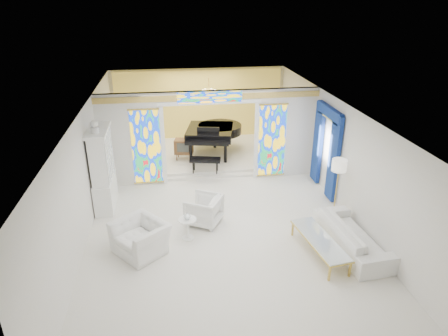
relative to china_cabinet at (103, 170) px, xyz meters
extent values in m
plane|color=silver|center=(3.22, -0.60, -1.17)|extent=(12.00, 12.00, 0.00)
cube|color=white|center=(3.22, -0.60, 1.83)|extent=(7.00, 12.00, 0.02)
cube|color=silver|center=(3.22, 5.40, 0.33)|extent=(7.00, 0.02, 3.00)
cube|color=silver|center=(3.22, -6.60, 0.33)|extent=(7.00, 0.02, 3.00)
cube|color=silver|center=(-0.28, -0.60, 0.33)|extent=(0.02, 12.00, 3.00)
cube|color=silver|center=(6.72, -0.60, 0.33)|extent=(0.02, 12.00, 3.00)
cube|color=silver|center=(0.72, 1.40, 0.33)|extent=(2.00, 0.18, 3.00)
cube|color=silver|center=(5.72, 1.40, 0.33)|extent=(2.00, 0.18, 3.00)
cube|color=silver|center=(3.22, 1.40, 1.63)|extent=(3.00, 0.18, 0.40)
cube|color=white|center=(1.72, 1.30, 0.13)|extent=(0.12, 0.06, 2.60)
cube|color=white|center=(4.72, 1.30, 0.13)|extent=(0.12, 0.06, 2.60)
cube|color=white|center=(3.22, 1.30, 1.48)|extent=(3.24, 0.06, 0.12)
cube|color=#E8C257|center=(3.22, 1.30, 1.65)|extent=(7.00, 0.05, 0.18)
cube|color=gold|center=(1.19, 1.29, 0.13)|extent=(0.90, 0.04, 2.40)
cube|color=gold|center=(5.25, 1.29, 0.13)|extent=(0.90, 0.04, 2.40)
cube|color=gold|center=(3.22, 1.29, 1.65)|extent=(2.00, 0.04, 0.34)
cube|color=silver|center=(3.22, 3.50, -1.08)|extent=(6.80, 3.80, 0.18)
cube|color=gold|center=(3.22, 5.28, 0.33)|extent=(6.70, 0.10, 2.90)
cylinder|color=gold|center=(3.42, 3.40, 1.38)|extent=(0.48, 0.48, 0.30)
cube|color=navy|center=(6.62, -0.55, 0.18)|extent=(0.12, 0.55, 2.60)
cube|color=navy|center=(6.62, 0.75, 0.18)|extent=(0.12, 0.55, 2.60)
cube|color=navy|center=(6.62, 0.10, 1.38)|extent=(0.14, 1.70, 0.30)
cube|color=#DAC24D|center=(6.62, 0.10, 1.21)|extent=(0.12, 1.50, 0.06)
cube|color=white|center=(0.00, 0.00, -0.72)|extent=(0.50, 1.40, 0.90)
cube|color=white|center=(0.00, 0.00, 0.43)|extent=(0.44, 1.30, 1.40)
cube|color=white|center=(0.23, 0.00, 0.43)|extent=(0.01, 1.20, 1.30)
cube|color=white|center=(0.00, 0.00, 1.17)|extent=(0.56, 1.46, 0.08)
cylinder|color=white|center=(0.00, -0.35, 1.29)|extent=(0.22, 0.22, 0.16)
sphere|color=white|center=(0.00, -0.35, 1.45)|extent=(0.20, 0.20, 0.20)
imported|color=white|center=(1.09, -2.42, -0.78)|extent=(1.57, 1.59, 0.78)
imported|color=white|center=(2.72, -1.33, -0.77)|extent=(1.18, 1.17, 0.80)
imported|color=white|center=(6.17, -3.04, -0.81)|extent=(1.15, 2.50, 0.71)
cylinder|color=white|center=(2.24, -2.04, -0.62)|extent=(0.58, 0.58, 0.03)
cylinder|color=white|center=(2.24, -2.04, -0.89)|extent=(0.10, 0.10, 0.53)
cylinder|color=white|center=(2.24, -2.04, -1.16)|extent=(0.39, 0.39, 0.03)
imported|color=white|center=(2.24, -2.04, -0.51)|extent=(0.20, 0.20, 0.19)
cube|color=white|center=(5.29, -3.17, -0.75)|extent=(0.84, 2.00, 0.04)
cube|color=gold|center=(5.29, -3.17, -0.77)|extent=(0.88, 2.04, 0.03)
cube|color=gold|center=(5.17, -4.12, -0.97)|extent=(0.05, 0.05, 0.40)
cube|color=gold|center=(5.67, -4.05, -0.97)|extent=(0.05, 0.05, 0.40)
cube|color=gold|center=(4.91, -2.29, -0.97)|extent=(0.05, 0.05, 0.40)
cube|color=gold|center=(5.41, -2.22, -0.97)|extent=(0.05, 0.05, 0.40)
cylinder|color=gold|center=(6.42, -1.36, -1.15)|extent=(0.35, 0.35, 0.03)
cylinder|color=gold|center=(6.42, -1.36, -0.42)|extent=(0.04, 0.04, 1.50)
cylinder|color=white|center=(6.42, -1.36, 0.32)|extent=(0.50, 0.50, 0.32)
cube|color=black|center=(3.42, 3.25, -0.13)|extent=(1.97, 2.05, 0.32)
cylinder|color=black|center=(3.83, 3.56, -0.13)|extent=(1.93, 1.93, 0.32)
cube|color=black|center=(3.21, 2.25, -0.18)|extent=(1.56, 0.65, 0.11)
cube|color=white|center=(3.19, 2.17, -0.15)|extent=(1.40, 0.41, 0.03)
cube|color=black|center=(3.29, 2.64, 0.12)|extent=(0.78, 0.20, 0.28)
cube|color=black|center=(3.06, 1.59, -0.54)|extent=(1.08, 0.60, 0.09)
cylinder|color=black|center=(2.64, 2.61, -0.64)|extent=(0.13, 0.13, 0.70)
cylinder|color=black|center=(3.86, 2.35, -0.64)|extent=(0.13, 0.13, 0.70)
cylinder|color=black|center=(3.67, 3.89, -0.64)|extent=(0.13, 0.13, 0.70)
cube|color=brown|center=(2.42, 2.86, -0.50)|extent=(0.73, 0.57, 0.52)
cube|color=#363B38|center=(2.37, 2.65, -0.47)|extent=(0.41, 0.11, 0.33)
cone|color=brown|center=(2.14, 2.77, -0.87)|extent=(0.04, 0.04, 0.23)
cone|color=brown|center=(2.63, 2.66, -0.87)|extent=(0.04, 0.04, 0.23)
cone|color=brown|center=(2.21, 3.07, -0.87)|extent=(0.04, 0.04, 0.23)
cone|color=brown|center=(2.70, 2.96, -0.87)|extent=(0.04, 0.04, 0.23)
camera|label=1|loc=(1.91, -10.68, 4.58)|focal=32.00mm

